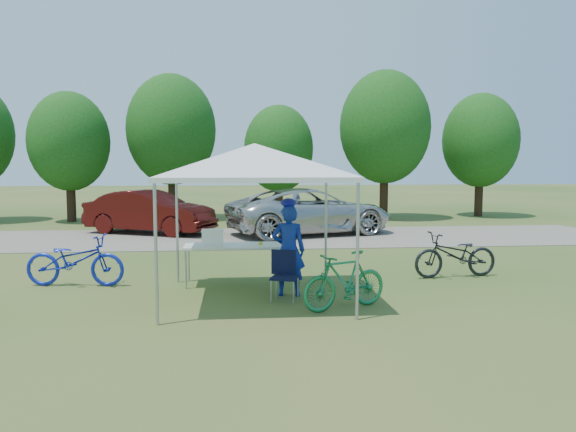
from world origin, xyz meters
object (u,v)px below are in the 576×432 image
at_px(bike_dark, 456,255).
at_px(sedan, 150,212).
at_px(folding_table, 233,247).
at_px(bike_blue, 75,260).
at_px(folding_chair, 284,271).
at_px(cyclist, 289,250).
at_px(bike_green, 345,280).
at_px(minivan, 310,211).
at_px(cooler, 213,237).

relative_size(bike_dark, sedan, 0.41).
height_order(folding_table, bike_blue, bike_blue).
height_order(folding_chair, cyclist, cyclist).
relative_size(bike_green, minivan, 0.29).
relative_size(bike_blue, minivan, 0.35).
relative_size(bike_blue, bike_dark, 1.05).
bearing_deg(cyclist, minivan, -93.25).
bearing_deg(folding_chair, bike_blue, 177.27).
bearing_deg(bike_green, bike_dark, 105.24).
bearing_deg(folding_chair, minivan, 97.14).
distance_m(folding_table, sedan, 8.62).
bearing_deg(minivan, cooler, 141.15).
xyz_separation_m(folding_table, bike_blue, (-3.07, 0.12, -0.24)).
bearing_deg(folding_table, cooler, 180.00).
distance_m(folding_table, cooler, 0.45).
xyz_separation_m(cyclist, bike_dark, (3.64, 1.28, -0.35)).
relative_size(cyclist, bike_dark, 0.91).
relative_size(bike_green, bike_dark, 0.87).
distance_m(folding_chair, minivan, 8.97).
relative_size(folding_table, bike_blue, 1.00).
relative_size(cyclist, bike_green, 1.04).
relative_size(folding_table, bike_green, 1.20).
height_order(cyclist, bike_dark, cyclist).
relative_size(cooler, minivan, 0.08).
height_order(bike_blue, bike_green, bike_blue).
distance_m(folding_table, bike_green, 2.78).
bearing_deg(folding_table, bike_blue, 177.85).
xyz_separation_m(folding_chair, sedan, (-3.72, 9.49, 0.23)).
xyz_separation_m(cyclist, sedan, (-3.82, 9.20, -0.08)).
xyz_separation_m(bike_green, sedan, (-4.66, 10.23, 0.26)).
bearing_deg(minivan, folding_chair, 152.03).
relative_size(folding_chair, bike_green, 0.54).
xyz_separation_m(bike_blue, sedan, (0.23, 8.03, 0.24)).
bearing_deg(bike_blue, folding_chair, -103.48).
relative_size(cooler, cyclist, 0.26).
distance_m(cyclist, minivan, 8.66).
relative_size(cooler, sedan, 0.10).
xyz_separation_m(cyclist, minivan, (1.52, 8.53, -0.04)).
relative_size(cooler, bike_dark, 0.23).
xyz_separation_m(folding_chair, minivan, (1.62, 8.82, 0.28)).
distance_m(bike_green, minivan, 9.59).
distance_m(folding_chair, bike_blue, 4.22).
height_order(folding_table, bike_dark, bike_dark).
height_order(folding_table, sedan, sedan).
height_order(bike_green, minivan, minivan).
distance_m(cooler, cyclist, 1.75).
height_order(bike_blue, sedan, sedan).
xyz_separation_m(cooler, cyclist, (1.40, -1.06, -0.12)).
distance_m(cooler, bike_blue, 2.70).
relative_size(folding_table, cyclist, 1.16).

